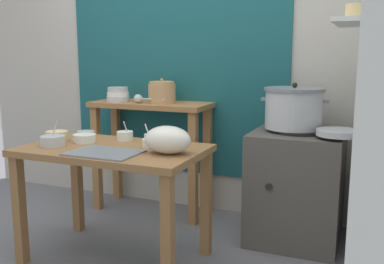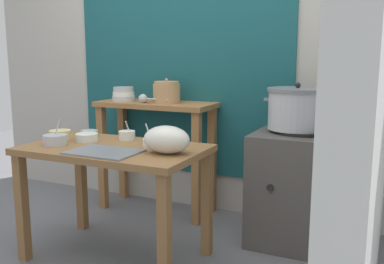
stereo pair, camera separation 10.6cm
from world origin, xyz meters
The scene contains 20 objects.
ground_plane centered at (0.00, 0.00, 0.00)m, with size 9.00×9.00×0.00m, color slate.
wall_back centered at (0.08, 1.10, 1.30)m, with size 4.40×0.12×2.60m.
wall_right centered at (1.40, 0.20, 1.30)m, with size 0.30×3.20×2.60m.
prep_table centered at (-0.06, -0.04, 0.61)m, with size 1.10×0.66×0.72m.
back_shelf_table centered at (-0.26, 0.83, 0.68)m, with size 0.96×0.40×0.90m.
stove_block centered at (0.93, 0.70, 0.38)m, with size 0.60×0.61×0.78m.
steamer_pot centered at (0.89, 0.72, 0.92)m, with size 0.45×0.40×0.31m.
clay_pot centered at (-0.16, 0.83, 0.98)m, with size 0.21×0.21×0.19m.
bowl_stack_enamel centered at (-0.54, 0.79, 0.95)m, with size 0.19×0.19×0.12m.
ladle centered at (-0.31, 0.73, 0.94)m, with size 0.26×0.07×0.07m.
serving_tray centered at (-0.01, -0.21, 0.72)m, with size 0.40×0.28×0.01m, color slate.
plastic_bag centered at (0.32, -0.07, 0.80)m, with size 0.28×0.20×0.16m, color silver.
wide_pan centered at (1.19, 0.55, 0.80)m, with size 0.27×0.27×0.04m, color #B7BABF.
prep_bowl_0 centered at (-0.50, -0.02, 0.76)m, with size 0.14×0.14×0.07m.
prep_bowl_1 centered at (0.09, 0.18, 0.75)m, with size 0.10×0.10×0.06m.
prep_bowl_2 centered at (-0.31, 0.02, 0.75)m, with size 0.14×0.14×0.05m.
prep_bowl_3 centered at (-0.42, -0.15, 0.75)m, with size 0.15×0.15×0.16m.
prep_bowl_4 centered at (0.15, 0.06, 0.75)m, with size 0.11×0.11×0.14m.
prep_bowl_5 centered at (-0.11, 0.18, 0.75)m, with size 0.11×0.11×0.13m.
prep_bowl_6 centered at (-0.42, 0.18, 0.74)m, with size 0.12×0.12×0.04m.
Camera 1 is at (1.38, -2.23, 1.27)m, focal length 40.75 mm.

